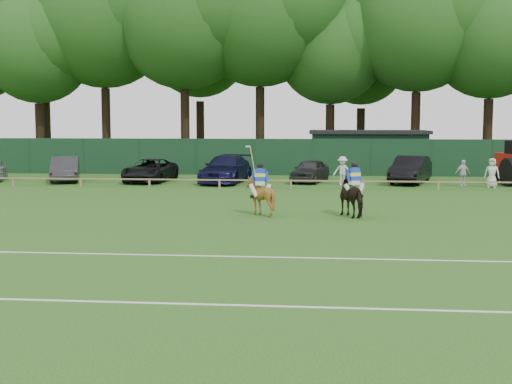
# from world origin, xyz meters

# --- Properties ---
(ground) EXTENTS (160.00, 160.00, 0.00)m
(ground) POSITION_xyz_m (0.00, 0.00, 0.00)
(ground) COLOR #1E4C14
(ground) RESTS_ON ground
(horse_dark) EXTENTS (1.64, 2.07, 1.60)m
(horse_dark) POSITION_xyz_m (3.96, 7.34, 0.80)
(horse_dark) COLOR black
(horse_dark) RESTS_ON ground
(horse_chestnut) EXTENTS (1.27, 1.42, 1.53)m
(horse_chestnut) POSITION_xyz_m (0.25, 7.35, 0.76)
(horse_chestnut) COLOR brown
(horse_chestnut) RESTS_ON ground
(sedan_grey) EXTENTS (3.03, 4.94, 1.54)m
(sedan_grey) POSITION_xyz_m (-13.11, 21.13, 0.77)
(sedan_grey) COLOR #323235
(sedan_grey) RESTS_ON ground
(suv_black) EXTENTS (2.76, 5.25, 1.41)m
(suv_black) POSITION_xyz_m (-7.81, 21.35, 0.70)
(suv_black) COLOR black
(suv_black) RESTS_ON ground
(sedan_navy) EXTENTS (2.96, 5.88, 1.64)m
(sedan_navy) POSITION_xyz_m (-3.09, 21.25, 0.82)
(sedan_navy) COLOR #101033
(sedan_navy) RESTS_ON ground
(hatch_grey) EXTENTS (2.66, 4.40, 1.40)m
(hatch_grey) POSITION_xyz_m (1.98, 21.94, 0.70)
(hatch_grey) COLOR #2D2E30
(hatch_grey) RESTS_ON ground
(estate_black) EXTENTS (3.20, 5.23, 1.63)m
(estate_black) POSITION_xyz_m (7.98, 21.83, 0.81)
(estate_black) COLOR black
(estate_black) RESTS_ON ground
(spectator_left) EXTENTS (1.13, 0.71, 1.68)m
(spectator_left) POSITION_xyz_m (3.90, 20.25, 0.84)
(spectator_left) COLOR silver
(spectator_left) RESTS_ON ground
(spectator_mid) EXTENTS (0.97, 0.65, 1.53)m
(spectator_mid) POSITION_xyz_m (10.70, 20.08, 0.76)
(spectator_mid) COLOR silver
(spectator_mid) RESTS_ON ground
(spectator_right) EXTENTS (0.92, 0.72, 1.66)m
(spectator_right) POSITION_xyz_m (12.20, 19.59, 0.83)
(spectator_right) COLOR silver
(spectator_right) RESTS_ON ground
(rider_dark) EXTENTS (0.89, 0.61, 1.41)m
(rider_dark) POSITION_xyz_m (3.97, 7.33, 1.52)
(rider_dark) COLOR silver
(rider_dark) RESTS_ON ground
(rider_chestnut) EXTENTS (0.94, 0.57, 2.05)m
(rider_chestnut) POSITION_xyz_m (0.24, 7.34, 1.47)
(rider_chestnut) COLOR silver
(rider_chestnut) RESTS_ON ground
(pitch_lines) EXTENTS (60.00, 5.10, 0.01)m
(pitch_lines) POSITION_xyz_m (0.00, -3.50, 0.01)
(pitch_lines) COLOR silver
(pitch_lines) RESTS_ON ground
(pitch_rail) EXTENTS (62.10, 0.10, 0.50)m
(pitch_rail) POSITION_xyz_m (0.00, 18.00, 0.45)
(pitch_rail) COLOR #997F5B
(pitch_rail) RESTS_ON ground
(perimeter_fence) EXTENTS (92.08, 0.08, 2.50)m
(perimeter_fence) POSITION_xyz_m (0.00, 27.00, 1.25)
(perimeter_fence) COLOR #14351E
(perimeter_fence) RESTS_ON ground
(utility_shed) EXTENTS (8.40, 4.40, 3.04)m
(utility_shed) POSITION_xyz_m (6.00, 30.00, 1.54)
(utility_shed) COLOR #14331E
(utility_shed) RESTS_ON ground
(tree_row) EXTENTS (96.00, 12.00, 21.00)m
(tree_row) POSITION_xyz_m (2.00, 35.00, 0.00)
(tree_row) COLOR #26561C
(tree_row) RESTS_ON ground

